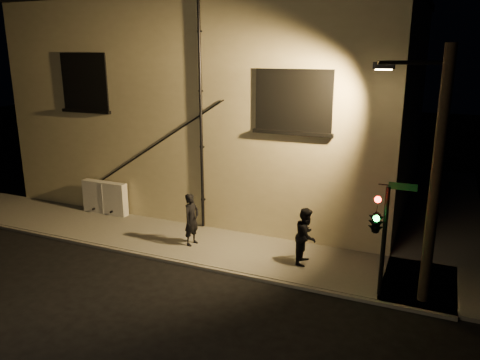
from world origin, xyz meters
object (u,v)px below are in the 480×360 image
at_px(pedestrian_a, 192,219).
at_px(traffic_signal, 377,221).
at_px(utility_cabinet, 105,197).
at_px(streetlamp_pole, 432,172).
at_px(pedestrian_b, 306,236).

distance_m(pedestrian_a, traffic_signal, 6.41).
bearing_deg(utility_cabinet, traffic_signal, -12.82).
bearing_deg(streetlamp_pole, pedestrian_a, 174.33).
xyz_separation_m(pedestrian_b, traffic_signal, (2.22, -1.24, 1.24)).
height_order(utility_cabinet, pedestrian_a, pedestrian_a).
bearing_deg(pedestrian_b, traffic_signal, -120.17).
relative_size(utility_cabinet, traffic_signal, 0.64).
relative_size(pedestrian_a, pedestrian_b, 1.00).
relative_size(utility_cabinet, pedestrian_b, 1.13).
bearing_deg(utility_cabinet, pedestrian_a, -16.24).
distance_m(utility_cabinet, pedestrian_a, 5.06).
relative_size(traffic_signal, streetlamp_pole, 0.47).
bearing_deg(traffic_signal, utility_cabinet, 167.18).
xyz_separation_m(traffic_signal, streetlamp_pole, (1.19, 0.37, 1.35)).
xyz_separation_m(pedestrian_a, streetlamp_pole, (7.38, -0.73, 2.58)).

